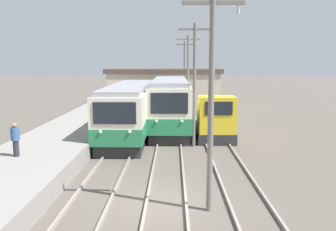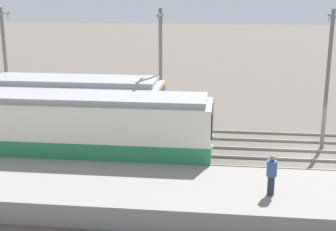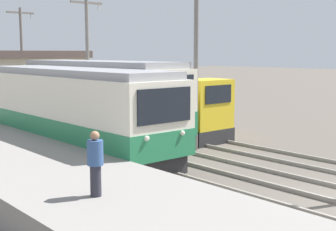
{
  "view_description": "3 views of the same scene",
  "coord_description": "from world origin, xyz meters",
  "px_view_note": "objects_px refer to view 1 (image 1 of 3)",
  "views": [
    {
      "loc": [
        0.44,
        -11.36,
        5.18
      ],
      "look_at": [
        0.12,
        8.37,
        1.9
      ],
      "focal_mm": 35.0,
      "sensor_mm": 36.0,
      "label": 1
    },
    {
      "loc": [
        -23.1,
        4.88,
        8.21
      ],
      "look_at": [
        0.41,
        7.69,
        1.9
      ],
      "focal_mm": 50.0,
      "sensor_mm": 36.0,
      "label": 2
    },
    {
      "loc": [
        -12.45,
        -6.13,
        4.23
      ],
      "look_at": [
        -0.1,
        8.01,
        1.7
      ],
      "focal_mm": 50.0,
      "sensor_mm": 36.0,
      "label": 3
    }
  ],
  "objects_px": {
    "catenary_mast_near": "(211,97)",
    "catenary_mast_mid": "(194,81)",
    "commuter_train_left": "(130,112)",
    "commuter_train_center": "(170,106)",
    "person_on_platform": "(15,138)",
    "catenary_mast_distant": "(185,72)",
    "shunting_locomotive": "(214,120)",
    "catenary_mast_far": "(188,75)"
  },
  "relations": [
    {
      "from": "catenary_mast_near",
      "to": "catenary_mast_mid",
      "type": "xyz_separation_m",
      "value": [
        0.0,
        8.78,
        0.0
      ]
    },
    {
      "from": "commuter_train_left",
      "to": "commuter_train_center",
      "type": "xyz_separation_m",
      "value": [
        2.8,
        2.43,
        0.1
      ]
    },
    {
      "from": "person_on_platform",
      "to": "catenary_mast_distant",
      "type": "bearing_deg",
      "value": 69.71
    },
    {
      "from": "shunting_locomotive",
      "to": "catenary_mast_far",
      "type": "bearing_deg",
      "value": 103.07
    },
    {
      "from": "shunting_locomotive",
      "to": "catenary_mast_mid",
      "type": "bearing_deg",
      "value": -122.44
    },
    {
      "from": "shunting_locomotive",
      "to": "person_on_platform",
      "type": "distance_m",
      "value": 12.51
    },
    {
      "from": "commuter_train_center",
      "to": "catenary_mast_far",
      "type": "bearing_deg",
      "value": 65.67
    },
    {
      "from": "commuter_train_center",
      "to": "catenary_mast_mid",
      "type": "distance_m",
      "value": 6.07
    },
    {
      "from": "shunting_locomotive",
      "to": "catenary_mast_distant",
      "type": "relative_size",
      "value": 0.7
    },
    {
      "from": "catenary_mast_mid",
      "to": "commuter_train_center",
      "type": "bearing_deg",
      "value": 105.47
    },
    {
      "from": "catenary_mast_mid",
      "to": "catenary_mast_distant",
      "type": "bearing_deg",
      "value": 90.0
    },
    {
      "from": "commuter_train_left",
      "to": "catenary_mast_far",
      "type": "xyz_separation_m",
      "value": [
        4.31,
        5.76,
        2.33
      ]
    },
    {
      "from": "catenary_mast_near",
      "to": "person_on_platform",
      "type": "bearing_deg",
      "value": 157.28
    },
    {
      "from": "shunting_locomotive",
      "to": "commuter_train_center",
      "type": "bearing_deg",
      "value": 134.09
    },
    {
      "from": "shunting_locomotive",
      "to": "catenary_mast_far",
      "type": "height_order",
      "value": "catenary_mast_far"
    },
    {
      "from": "catenary_mast_distant",
      "to": "catenary_mast_near",
      "type": "bearing_deg",
      "value": -90.0
    },
    {
      "from": "person_on_platform",
      "to": "catenary_mast_mid",
      "type": "bearing_deg",
      "value": 31.9
    },
    {
      "from": "commuter_train_center",
      "to": "shunting_locomotive",
      "type": "distance_m",
      "value": 4.35
    },
    {
      "from": "catenary_mast_mid",
      "to": "commuter_train_left",
      "type": "bearing_deg",
      "value": 144.96
    },
    {
      "from": "catenary_mast_near",
      "to": "commuter_train_left",
      "type": "bearing_deg",
      "value": 110.05
    },
    {
      "from": "commuter_train_center",
      "to": "shunting_locomotive",
      "type": "relative_size",
      "value": 2.21
    },
    {
      "from": "commuter_train_left",
      "to": "catenary_mast_far",
      "type": "bearing_deg",
      "value": 53.2
    },
    {
      "from": "commuter_train_left",
      "to": "catenary_mast_near",
      "type": "xyz_separation_m",
      "value": [
        4.31,
        -11.8,
        2.33
      ]
    },
    {
      "from": "catenary_mast_mid",
      "to": "catenary_mast_near",
      "type": "bearing_deg",
      "value": -90.0
    },
    {
      "from": "catenary_mast_mid",
      "to": "catenary_mast_distant",
      "type": "xyz_separation_m",
      "value": [
        0.0,
        17.56,
        0.0
      ]
    },
    {
      "from": "catenary_mast_near",
      "to": "person_on_platform",
      "type": "relative_size",
      "value": 4.74
    },
    {
      "from": "shunting_locomotive",
      "to": "catenary_mast_near",
      "type": "height_order",
      "value": "catenary_mast_near"
    },
    {
      "from": "commuter_train_left",
      "to": "catenary_mast_near",
      "type": "relative_size",
      "value": 1.64
    },
    {
      "from": "commuter_train_center",
      "to": "catenary_mast_mid",
      "type": "xyz_separation_m",
      "value": [
        1.51,
        -5.45,
        2.23
      ]
    },
    {
      "from": "catenary_mast_far",
      "to": "catenary_mast_distant",
      "type": "distance_m",
      "value": 8.78
    },
    {
      "from": "commuter_train_left",
      "to": "shunting_locomotive",
      "type": "relative_size",
      "value": 2.32
    },
    {
      "from": "catenary_mast_distant",
      "to": "shunting_locomotive",
      "type": "bearing_deg",
      "value": -84.39
    },
    {
      "from": "catenary_mast_near",
      "to": "catenary_mast_mid",
      "type": "distance_m",
      "value": 8.78
    },
    {
      "from": "catenary_mast_mid",
      "to": "catenary_mast_far",
      "type": "relative_size",
      "value": 1.0
    },
    {
      "from": "catenary_mast_near",
      "to": "catenary_mast_far",
      "type": "height_order",
      "value": "same"
    },
    {
      "from": "catenary_mast_distant",
      "to": "person_on_platform",
      "type": "bearing_deg",
      "value": -110.29
    },
    {
      "from": "commuter_train_left",
      "to": "catenary_mast_far",
      "type": "distance_m",
      "value": 7.56
    },
    {
      "from": "catenary_mast_near",
      "to": "catenary_mast_mid",
      "type": "bearing_deg",
      "value": 90.0
    },
    {
      "from": "commuter_train_left",
      "to": "catenary_mast_far",
      "type": "height_order",
      "value": "catenary_mast_far"
    },
    {
      "from": "commuter_train_center",
      "to": "catenary_mast_mid",
      "type": "relative_size",
      "value": 1.56
    },
    {
      "from": "shunting_locomotive",
      "to": "catenary_mast_mid",
      "type": "distance_m",
      "value": 3.95
    },
    {
      "from": "commuter_train_left",
      "to": "catenary_mast_mid",
      "type": "relative_size",
      "value": 1.64
    }
  ]
}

